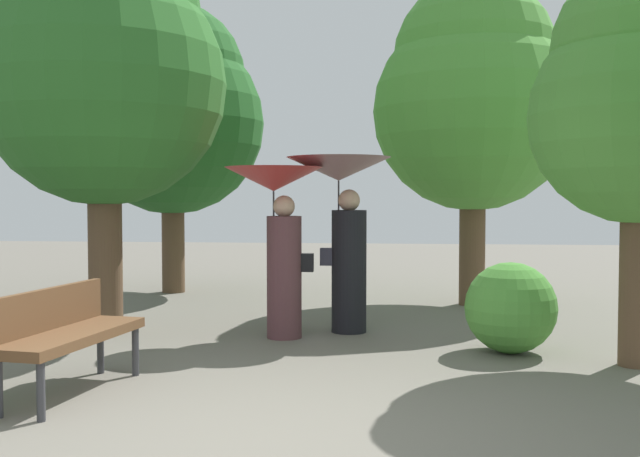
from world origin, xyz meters
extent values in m
plane|color=#6B665B|center=(0.00, 0.00, 0.00)|extent=(40.00, 40.00, 0.00)
cylinder|color=#563338|center=(-0.34, 3.49, 0.67)|extent=(0.38, 0.38, 1.35)
sphere|color=tan|center=(-0.34, 3.49, 1.45)|extent=(0.24, 0.24, 0.24)
cylinder|color=#333338|center=(-0.46, 3.48, 1.25)|extent=(0.02, 0.02, 0.74)
cone|color=#B22D2D|center=(-0.46, 3.48, 1.75)|extent=(1.08, 1.08, 0.26)
cube|color=black|center=(-0.09, 3.50, 0.83)|extent=(0.14, 0.10, 0.20)
cylinder|color=black|center=(0.34, 3.90, 0.70)|extent=(0.40, 0.40, 1.40)
sphere|color=tan|center=(0.34, 3.90, 1.52)|extent=(0.25, 0.25, 0.25)
cylinder|color=#333338|center=(0.22, 3.89, 1.33)|extent=(0.02, 0.02, 0.82)
cone|color=gray|center=(0.22, 3.89, 1.88)|extent=(1.20, 1.20, 0.27)
cube|color=#333342|center=(0.08, 3.88, 0.87)|extent=(0.14, 0.10, 0.20)
cylinder|color=#38383D|center=(-1.56, 0.33, 0.22)|extent=(0.06, 0.06, 0.44)
cylinder|color=#38383D|center=(-1.37, 1.65, 0.22)|extent=(0.06, 0.06, 0.44)
cylinder|color=#38383D|center=(-1.71, 1.70, 0.22)|extent=(0.06, 0.06, 0.44)
cube|color=brown|center=(-1.63, 1.01, 0.46)|extent=(0.65, 1.55, 0.08)
cube|color=brown|center=(-1.87, 1.05, 0.66)|extent=(0.27, 1.49, 0.35)
cylinder|color=brown|center=(-2.74, 7.11, 1.84)|extent=(0.37, 0.37, 3.68)
sphere|color=#235B23|center=(-2.74, 7.11, 2.76)|extent=(2.98, 2.98, 2.98)
sphere|color=#235B23|center=(-2.74, 7.11, 3.50)|extent=(2.38, 2.38, 2.38)
cylinder|color=brown|center=(3.08, 2.48, 1.53)|extent=(0.31, 0.31, 3.07)
sphere|color=#4C9338|center=(3.08, 2.48, 2.30)|extent=(1.99, 1.99, 1.99)
cylinder|color=brown|center=(-2.39, 3.49, 1.89)|extent=(0.38, 0.38, 3.77)
sphere|color=#2D6B28|center=(-2.39, 3.49, 2.83)|extent=(2.75, 2.75, 2.75)
sphere|color=#2D6B28|center=(-2.39, 3.49, 3.59)|extent=(2.20, 2.20, 2.20)
cylinder|color=brown|center=(1.97, 6.21, 1.86)|extent=(0.37, 0.37, 3.72)
sphere|color=#4C9338|center=(1.97, 6.21, 2.79)|extent=(2.86, 2.86, 2.86)
sphere|color=#4C9338|center=(1.97, 6.21, 3.53)|extent=(2.29, 2.29, 2.29)
sphere|color=#4C9338|center=(2.02, 2.93, 0.45)|extent=(0.91, 0.91, 0.91)
camera|label=1|loc=(0.89, -4.42, 1.55)|focal=40.86mm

